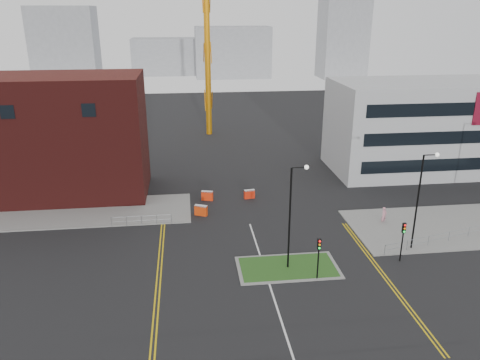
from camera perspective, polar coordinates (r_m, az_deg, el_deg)
The scene contains 26 objects.
ground at distance 33.86m, azimuth 5.39°, elevation -17.68°, with size 200.00×200.00×0.00m, color black.
pavement_left at distance 54.15m, azimuth -21.08°, elevation -3.80°, with size 28.00×8.00×0.12m, color slate.
pavement_right at distance 53.18m, azimuth 25.99°, elevation -4.97°, with size 24.00×10.00×0.12m, color slate.
island_kerb at distance 40.70m, azimuth 5.84°, elevation -10.56°, with size 8.60×4.60×0.08m, color slate.
grass_island at distance 40.69m, azimuth 5.84°, elevation -10.54°, with size 8.00×4.00×0.12m, color #244D19.
brick_building at distance 58.34m, azimuth -23.40°, elevation 4.62°, with size 24.20×10.07×14.24m.
office_block at distance 68.02m, azimuth 21.75°, elevation 6.10°, with size 25.00×12.20×12.00m.
streetlamp_island at distance 38.31m, azimuth 6.44°, elevation -3.59°, with size 1.46×0.36×9.18m.
streetlamp_right_near at distance 44.20m, azimuth 21.18°, elevation -1.61°, with size 1.46×0.36×9.18m.
traffic_light_island at distance 38.23m, azimuth 9.58°, elevation -8.55°, with size 0.28×0.33×3.65m.
traffic_light_right at distance 42.67m, azimuth 19.28°, elevation -6.31°, with size 0.28×0.33×3.65m.
railing_left at distance 48.65m, azimuth -11.93°, elevation -4.64°, with size 6.05×0.05×1.10m.
railing_right at distance 50.22m, azimuth 26.14°, elevation -5.52°, with size 19.05×5.05×1.10m.
centre_line at distance 35.43m, azimuth 4.70°, elevation -15.73°, with size 0.15×30.00×0.01m, color silver.
yellow_left_a at distance 41.71m, azimuth -9.94°, elevation -10.03°, with size 0.12×24.00×0.01m, color gold.
yellow_left_b at distance 41.69m, azimuth -9.52°, elevation -10.01°, with size 0.12×24.00×0.01m, color gold.
yellow_right_a at distance 41.28m, azimuth 16.86°, elevation -10.99°, with size 0.12×20.00×0.01m, color gold.
yellow_right_b at distance 41.39m, azimuth 17.25°, elevation -10.94°, with size 0.12×20.00×0.01m, color gold.
skyline_a at distance 150.32m, azimuth -20.53°, elevation 15.05°, with size 18.00×12.00×22.00m, color gray.
skyline_b at distance 157.49m, azimuth -0.92°, elevation 15.32°, with size 24.00×12.00×16.00m, color gray.
skyline_c at distance 159.71m, azimuth 12.45°, elevation 17.11°, with size 14.00×12.00×28.00m, color gray.
skyline_d at distance 166.80m, azimuth -7.66°, elevation 14.72°, with size 30.00×12.00×12.00m, color gray.
pedestrian at distance 50.20m, azimuth 17.15°, elevation -4.15°, with size 0.65×0.43×1.79m, color pink.
barrier_left at distance 50.15m, azimuth -4.78°, elevation -3.65°, with size 1.43×0.97×1.14m.
barrier_mid at distance 54.04m, azimuth -4.02°, elevation -1.87°, with size 1.38×0.75×1.10m.
barrier_right at distance 54.47m, azimuth 1.15°, elevation -1.68°, with size 1.28×0.58×1.04m.
Camera 1 is at (-6.17, -26.15, 20.61)m, focal length 35.00 mm.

